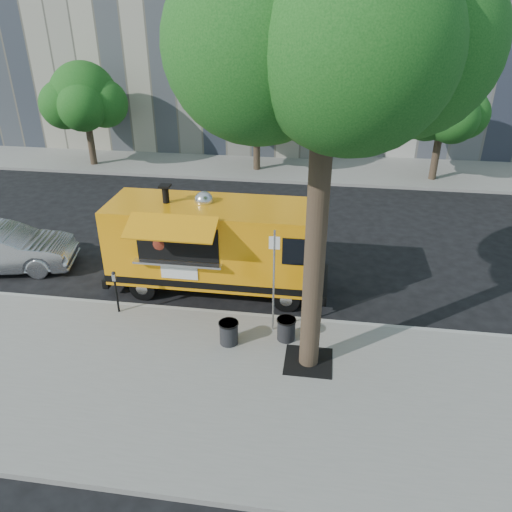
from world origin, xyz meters
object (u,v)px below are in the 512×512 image
(far_tree_b, at_px, (257,98))
(food_truck, at_px, (216,244))
(parking_meter, at_px, (115,287))
(far_tree_c, at_px, (444,106))
(trash_bin_right, at_px, (286,328))
(street_tree, at_px, (330,16))
(sign_post, at_px, (274,276))
(sedan, at_px, (1,249))
(trash_bin_left, at_px, (229,332))
(far_tree_a, at_px, (84,96))

(far_tree_b, relative_size, food_truck, 0.80)
(parking_meter, distance_m, food_truck, 3.22)
(far_tree_c, xyz_separation_m, parking_meter, (-11.00, -13.75, -2.74))
(parking_meter, relative_size, food_truck, 0.19)
(trash_bin_right, bearing_deg, far_tree_b, 101.39)
(street_tree, distance_m, sign_post, 6.38)
(sedan, distance_m, trash_bin_right, 10.29)
(sign_post, bearing_deg, trash_bin_left, -144.26)
(far_tree_b, height_order, parking_meter, far_tree_b)
(sign_post, distance_m, trash_bin_right, 1.47)
(far_tree_a, distance_m, sign_post, 18.14)
(far_tree_b, xyz_separation_m, food_truck, (0.52, -12.13, -2.24))
(sign_post, distance_m, parking_meter, 4.64)
(parking_meter, bearing_deg, far_tree_a, 117.15)
(trash_bin_left, bearing_deg, far_tree_c, 62.92)
(trash_bin_left, bearing_deg, trash_bin_right, 14.75)
(far_tree_c, xyz_separation_m, trash_bin_left, (-7.53, -14.73, -3.23))
(far_tree_a, height_order, far_tree_b, far_tree_b)
(street_tree, bearing_deg, parking_meter, 165.48)
(parking_meter, xyz_separation_m, sedan, (-4.97, 2.12, -0.20))
(far_tree_a, relative_size, parking_meter, 4.01)
(food_truck, bearing_deg, street_tree, -47.67)
(far_tree_c, height_order, trash_bin_right, far_tree_c)
(far_tree_a, xyz_separation_m, parking_meter, (7.00, -13.65, -2.79))
(far_tree_b, xyz_separation_m, trash_bin_right, (2.95, -14.64, -3.35))
(food_truck, distance_m, trash_bin_left, 3.24)
(far_tree_b, relative_size, trash_bin_right, 8.80)
(far_tree_c, bearing_deg, far_tree_a, -179.68)
(far_tree_c, relative_size, trash_bin_left, 8.16)
(parking_meter, bearing_deg, trash_bin_left, -15.72)
(far_tree_a, height_order, sedan, far_tree_a)
(parking_meter, bearing_deg, food_truck, 37.32)
(sign_post, relative_size, food_truck, 0.44)
(street_tree, bearing_deg, far_tree_a, 129.84)
(far_tree_b, bearing_deg, parking_meter, -98.10)
(far_tree_b, distance_m, trash_bin_right, 15.30)
(parking_meter, distance_m, trash_bin_left, 3.64)
(far_tree_b, distance_m, parking_meter, 14.48)
(food_truck, bearing_deg, sedan, 178.34)
(street_tree, distance_m, food_truck, 7.88)
(trash_bin_right, bearing_deg, trash_bin_left, -165.25)
(sign_post, bearing_deg, far_tree_c, 65.19)
(far_tree_b, relative_size, sign_post, 1.83)
(trash_bin_right, bearing_deg, far_tree_a, 130.01)
(far_tree_a, xyz_separation_m, food_truck, (9.52, -11.73, -2.18))
(far_tree_b, bearing_deg, far_tree_c, -1.91)
(far_tree_a, relative_size, food_truck, 0.78)
(far_tree_a, distance_m, far_tree_b, 9.01)
(street_tree, bearing_deg, trash_bin_right, 127.00)
(street_tree, xyz_separation_m, trash_bin_left, (-2.13, 0.47, -7.52))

